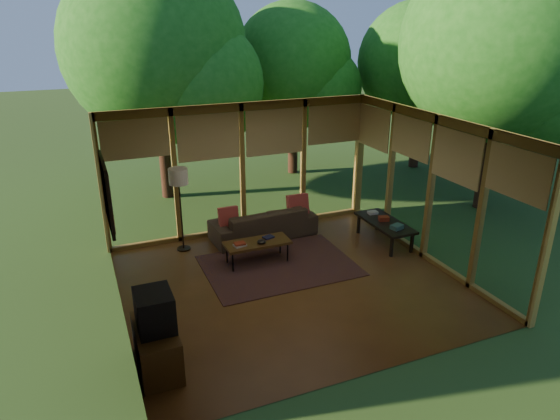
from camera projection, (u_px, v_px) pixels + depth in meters
name	position (u px, v px, depth m)	size (l,w,h in m)	color
floor	(291.00, 284.00, 8.53)	(5.50, 5.50, 0.00)	brown
ceiling	(293.00, 127.00, 7.55)	(5.50, 5.50, 0.00)	silver
wall_left	(114.00, 237.00, 7.05)	(0.04, 5.00, 2.70)	silver
wall_front	(377.00, 281.00, 5.89)	(5.50, 0.04, 2.70)	silver
window_wall_back	(242.00, 169.00, 10.19)	(5.50, 0.12, 2.70)	olive
window_wall_right	(431.00, 189.00, 9.02)	(0.12, 5.00, 2.70)	olive
exterior_lawn	(403.00, 141.00, 18.28)	(40.00, 40.00, 0.00)	#29481B
tree_nw	(155.00, 49.00, 11.43)	(4.24, 4.24, 5.70)	#361F13
tree_ne	(292.00, 63.00, 13.59)	(3.20, 3.20, 4.70)	#361F13
tree_se	(499.00, 44.00, 10.57)	(4.22, 4.22, 5.84)	#361F13
tree_far	(418.00, 62.00, 14.02)	(3.35, 3.35, 4.75)	#361F13
rug	(279.00, 265.00, 9.13)	(2.68, 1.90, 0.01)	brown
sofa	(263.00, 223.00, 10.23)	(2.14, 0.84, 0.62)	#3C2C1E
pillow_left	(228.00, 217.00, 9.82)	(0.39, 0.13, 0.39)	maroon
pillow_right	(298.00, 205.00, 10.35)	(0.44, 0.15, 0.44)	maroon
ct_book_lower	(240.00, 245.00, 8.93)	(0.21, 0.16, 0.03)	#AFA89F
ct_book_upper	(240.00, 244.00, 8.92)	(0.19, 0.15, 0.03)	maroon
ct_book_side	(268.00, 237.00, 9.26)	(0.19, 0.14, 0.03)	black
ct_bowl	(262.00, 242.00, 9.03)	(0.16, 0.16, 0.07)	black
media_cabinet	(157.00, 348.00, 6.39)	(0.50, 1.00, 0.60)	#503316
television	(154.00, 311.00, 6.20)	(0.45, 0.55, 0.50)	black
console_book_a	(397.00, 227.00, 9.56)	(0.23, 0.17, 0.08)	#31564F
console_book_b	(384.00, 219.00, 9.95)	(0.19, 0.14, 0.09)	maroon
console_book_c	(373.00, 213.00, 10.30)	(0.20, 0.14, 0.05)	#AFA89F
floor_lamp	(179.00, 181.00, 9.28)	(0.36, 0.36, 1.65)	black
coffee_table	(257.00, 243.00, 9.12)	(1.20, 0.50, 0.43)	#503316
side_console	(385.00, 224.00, 9.94)	(0.60, 1.40, 0.46)	black
wall_painting	(107.00, 193.00, 8.20)	(0.06, 1.35, 1.15)	black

